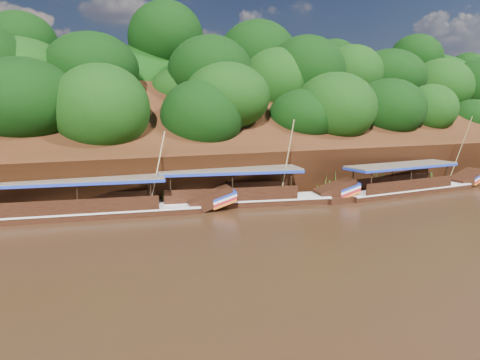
% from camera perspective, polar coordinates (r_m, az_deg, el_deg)
% --- Properties ---
extents(ground, '(160.00, 160.00, 0.00)m').
position_cam_1_polar(ground, '(27.82, 8.81, -5.95)').
color(ground, black).
rests_on(ground, ground).
extents(riverbank, '(120.00, 30.06, 19.40)m').
position_cam_1_polar(riverbank, '(47.91, -5.80, 2.73)').
color(riverbank, '#311A0A').
rests_on(riverbank, ground).
extents(boat_0, '(15.37, 3.35, 6.74)m').
position_cam_1_polar(boat_0, '(41.35, 20.52, -0.68)').
color(boat_0, black).
rests_on(boat_0, ground).
extents(boat_1, '(15.72, 5.16, 6.69)m').
position_cam_1_polar(boat_1, '(34.12, 1.39, -1.99)').
color(boat_1, black).
rests_on(boat_1, ground).
extents(boat_2, '(16.45, 4.46, 5.95)m').
position_cam_1_polar(boat_2, '(31.77, -15.95, -3.23)').
color(boat_2, black).
rests_on(boat_2, ground).
extents(reeds, '(47.63, 2.12, 2.14)m').
position_cam_1_polar(reeds, '(34.87, -3.22, -1.25)').
color(reeds, '#2D6419').
rests_on(reeds, ground).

